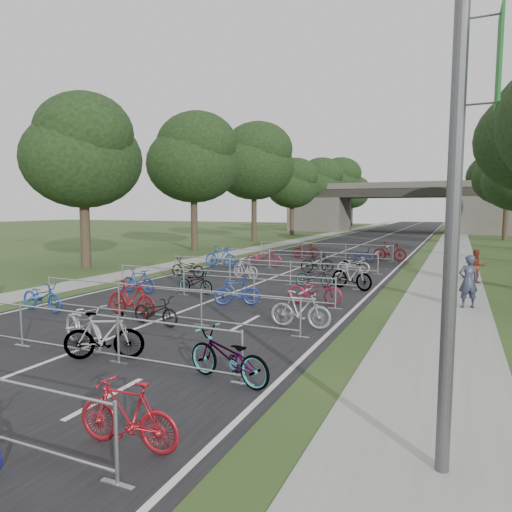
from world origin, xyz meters
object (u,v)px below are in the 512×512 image
Objects in this scene: overpass_bridge at (396,208)px; pedestrian_b at (476,267)px; lamppost at (459,141)px; pedestrian_a at (468,282)px.

pedestrian_b is (9.20, -46.12, -2.75)m from overpass_bridge.
pedestrian_a is at bearing 87.79° from lamppost.
overpass_bridge reaches higher than pedestrian_b.
lamppost reaches higher than pedestrian_b.
overpass_bridge is at bearing 88.24° from pedestrian_b.
lamppost is at bearing -82.47° from overpass_bridge.
pedestrian_a reaches higher than pedestrian_b.
lamppost is 17.26m from pedestrian_b.
lamppost is 4.43× the size of pedestrian_a.
pedestrian_a is 5.85m from pedestrian_b.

